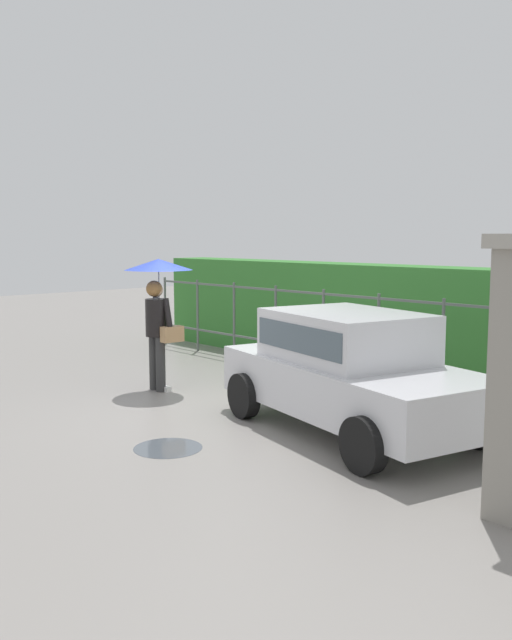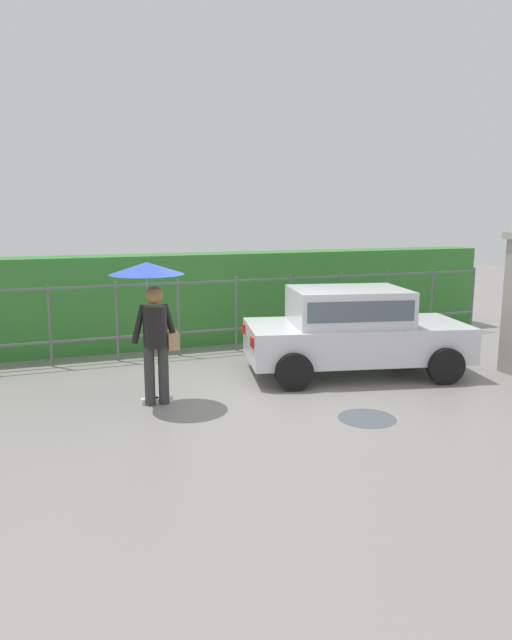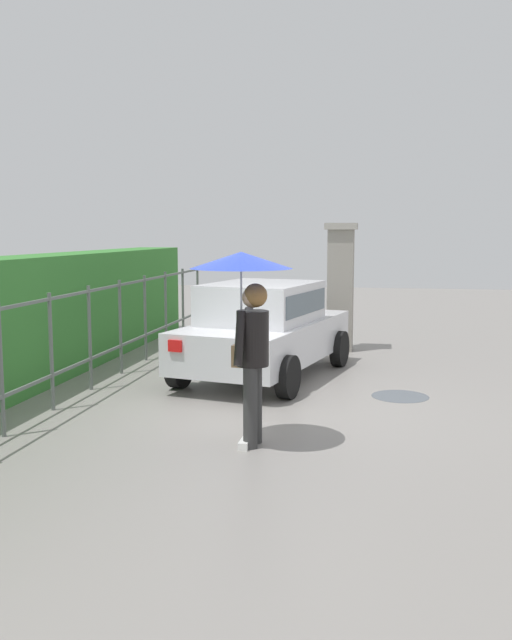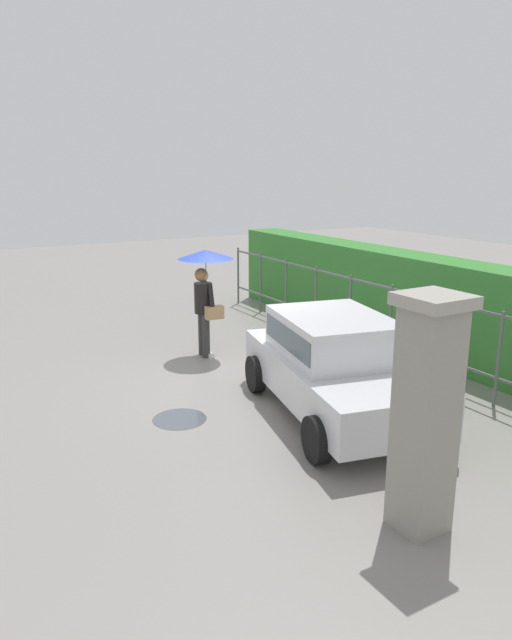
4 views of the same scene
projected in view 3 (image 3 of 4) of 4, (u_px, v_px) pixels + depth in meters
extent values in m
plane|color=gray|center=(280.00, 409.00, 8.85)|extent=(40.00, 40.00, 0.00)
cube|color=silver|center=(265.00, 340.00, 10.81)|extent=(3.97, 2.41, 0.60)
cube|color=silver|center=(262.00, 302.00, 10.59)|extent=(2.17, 1.82, 0.60)
cube|color=#4C5B66|center=(262.00, 301.00, 10.59)|extent=(2.03, 1.81, 0.33)
cylinder|color=black|center=(248.00, 342.00, 12.31)|extent=(0.62, 0.31, 0.60)
cylinder|color=black|center=(340.00, 349.00, 11.66)|extent=(0.62, 0.31, 0.60)
cylinder|color=black|center=(179.00, 367.00, 10.03)|extent=(0.62, 0.31, 0.60)
cylinder|color=black|center=(288.00, 377.00, 9.38)|extent=(0.62, 0.31, 0.60)
cube|color=red|center=(175.00, 346.00, 9.30)|extent=(0.10, 0.21, 0.16)
cube|color=red|center=(250.00, 351.00, 8.88)|extent=(0.10, 0.21, 0.16)
cylinder|color=#333333|center=(250.00, 408.00, 7.20)|extent=(0.15, 0.15, 0.86)
cylinder|color=#333333|center=(255.00, 403.00, 7.39)|extent=(0.15, 0.15, 0.86)
cube|color=white|center=(245.00, 444.00, 7.27)|extent=(0.26, 0.10, 0.08)
cube|color=white|center=(250.00, 438.00, 7.46)|extent=(0.26, 0.10, 0.08)
cylinder|color=black|center=(253.00, 338.00, 7.21)|extent=(0.34, 0.34, 0.58)
sphere|color=#DBAD89|center=(253.00, 297.00, 7.15)|extent=(0.22, 0.22, 0.22)
sphere|color=olive|center=(255.00, 295.00, 7.14)|extent=(0.25, 0.25, 0.25)
cylinder|color=black|center=(240.00, 338.00, 7.01)|extent=(0.23, 0.11, 0.56)
cylinder|color=black|center=(251.00, 332.00, 7.43)|extent=(0.23, 0.11, 0.56)
cylinder|color=#B2B2B7|center=(241.00, 306.00, 7.11)|extent=(0.02, 0.02, 0.77)
cone|color=blue|center=(241.00, 260.00, 7.05)|extent=(1.06, 1.06, 0.17)
cube|color=tan|center=(248.00, 356.00, 7.52)|extent=(0.18, 0.35, 0.24)
cube|color=gray|center=(340.00, 290.00, 13.15)|extent=(0.48, 0.48, 2.30)
cube|color=#9E998E|center=(341.00, 226.00, 13.00)|extent=(0.60, 0.60, 0.12)
cylinder|color=#59605B|center=(1.00, 370.00, 7.56)|extent=(0.05, 0.05, 1.50)
cylinder|color=#59605B|center=(51.00, 352.00, 8.71)|extent=(0.05, 0.05, 1.50)
cylinder|color=#59605B|center=(90.00, 338.00, 9.85)|extent=(0.05, 0.05, 1.50)
cylinder|color=#59605B|center=(120.00, 327.00, 10.99)|extent=(0.05, 0.05, 1.50)
cylinder|color=#59605B|center=(145.00, 318.00, 12.14)|extent=(0.05, 0.05, 1.50)
cylinder|color=#59605B|center=(166.00, 311.00, 13.28)|extent=(0.05, 0.05, 1.50)
cylinder|color=#59605B|center=(183.00, 305.00, 14.43)|extent=(0.05, 0.05, 1.50)
cylinder|color=#59605B|center=(198.00, 299.00, 15.57)|extent=(0.05, 0.05, 1.50)
cube|color=#59605B|center=(88.00, 291.00, 9.77)|extent=(11.73, 0.03, 0.04)
cube|color=#59605B|center=(90.00, 359.00, 9.89)|extent=(11.73, 0.03, 0.04)
cube|color=#387F33|center=(21.00, 322.00, 10.01)|extent=(12.73, 0.90, 1.90)
cylinder|color=#4C545B|center=(400.00, 396.00, 9.53)|extent=(0.79, 0.79, 0.00)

